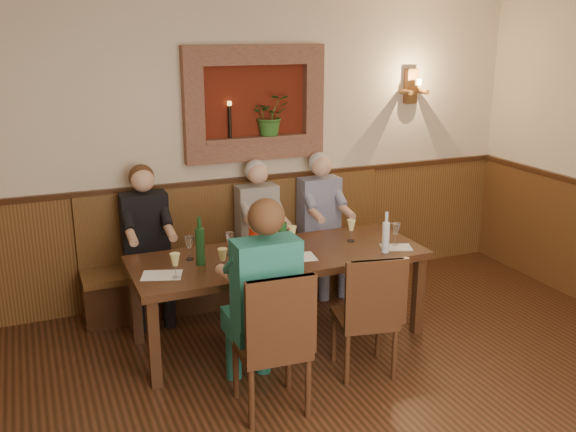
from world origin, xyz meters
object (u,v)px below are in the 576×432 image
(person_bench_left, at_px, (149,257))
(person_bench_mid, at_px, (261,244))
(wine_bottle_green_b, at_px, (200,245))
(chair_near_left, at_px, (272,369))
(dining_table, at_px, (279,263))
(chair_near_right, at_px, (364,338))
(spittoon_bucket, at_px, (263,240))
(water_bottle, at_px, (386,236))
(wine_bottle_green_a, at_px, (283,239))
(person_chair_front, at_px, (262,316))
(person_bench_right, at_px, (323,235))
(bench, at_px, (243,265))

(person_bench_left, height_order, person_bench_mid, person_bench_left)
(wine_bottle_green_b, bearing_deg, chair_near_left, -77.72)
(dining_table, xyz_separation_m, chair_near_right, (0.39, -0.76, -0.40))
(spittoon_bucket, xyz_separation_m, water_bottle, (0.96, -0.31, 0.00))
(person_bench_left, xyz_separation_m, wine_bottle_green_a, (0.91, -0.93, 0.34))
(dining_table, relative_size, person_chair_front, 1.62)
(chair_near_right, height_order, water_bottle, water_bottle)
(person_bench_left, bearing_deg, wine_bottle_green_b, -72.40)
(person_bench_left, bearing_deg, person_bench_right, 0.02)
(person_chair_front, distance_m, wine_bottle_green_a, 0.86)
(spittoon_bucket, distance_m, wine_bottle_green_b, 0.52)
(chair_near_right, height_order, spittoon_bucket, spittoon_bucket)
(chair_near_left, height_order, spittoon_bucket, chair_near_left)
(dining_table, bearing_deg, person_bench_mid, 80.19)
(person_bench_right, distance_m, water_bottle, 1.17)
(person_chair_front, relative_size, wine_bottle_green_b, 3.83)
(person_bench_right, bearing_deg, water_bottle, -88.45)
(dining_table, relative_size, person_bench_left, 1.73)
(person_bench_mid, distance_m, spittoon_bucket, 0.93)
(chair_near_left, distance_m, person_bench_right, 2.20)
(chair_near_left, xyz_separation_m, wine_bottle_green_b, (-0.21, 0.98, 0.61))
(chair_near_left, bearing_deg, bench, 80.20)
(person_bench_mid, xyz_separation_m, wine_bottle_green_a, (-0.15, -0.93, 0.35))
(person_bench_left, distance_m, wine_bottle_green_b, 0.93)
(person_bench_left, bearing_deg, wine_bottle_green_a, -45.81)
(chair_near_right, bearing_deg, spittoon_bucket, 134.77)
(person_bench_right, xyz_separation_m, wine_bottle_green_b, (-1.45, -0.83, 0.34))
(dining_table, bearing_deg, person_bench_right, 46.48)
(person_bench_left, height_order, person_chair_front, person_chair_front)
(dining_table, xyz_separation_m, bench, (0.00, 0.94, -0.35))
(bench, xyz_separation_m, chair_near_left, (-0.44, -1.91, -0.03))
(chair_near_left, distance_m, person_bench_left, 1.88)
(dining_table, bearing_deg, spittoon_bucket, 171.91)
(chair_near_right, bearing_deg, person_chair_front, -167.82)
(person_bench_mid, relative_size, spittoon_bucket, 5.06)
(chair_near_left, bearing_deg, water_bottle, 31.29)
(dining_table, bearing_deg, water_bottle, -19.15)
(dining_table, relative_size, bench, 0.80)
(person_bench_left, xyz_separation_m, person_chair_front, (0.48, -1.61, 0.04))
(chair_near_left, bearing_deg, wine_bottle_green_a, 66.73)
(chair_near_right, height_order, person_chair_front, person_chair_front)
(person_bench_mid, bearing_deg, bench, 144.58)
(person_bench_left, relative_size, wine_bottle_green_b, 3.59)
(chair_near_left, height_order, chair_near_right, chair_near_left)
(spittoon_bucket, bearing_deg, dining_table, -8.09)
(chair_near_right, xyz_separation_m, person_bench_right, (0.41, 1.60, 0.29))
(person_chair_front, distance_m, water_bottle, 1.38)
(person_bench_right, relative_size, wine_bottle_green_b, 3.55)
(person_bench_left, height_order, wine_bottle_green_a, person_bench_left)
(dining_table, height_order, water_bottle, water_bottle)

